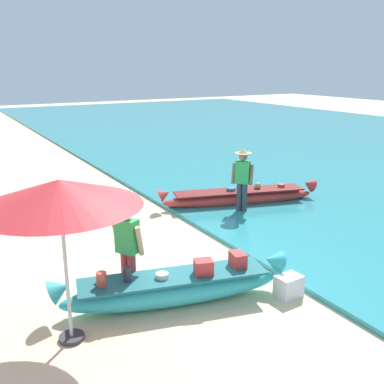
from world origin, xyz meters
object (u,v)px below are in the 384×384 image
Objects in this scene: boat_red_midground at (239,197)px; person_vendor_hatted at (242,177)px; person_tourist_customer at (128,246)px; patio_umbrella_large at (60,194)px; cooler_box at (289,286)px; boat_cyan_foreground at (175,287)px.

boat_red_midground is 2.58× the size of person_vendor_hatted.
boat_red_midground is 1.05m from person_vendor_hatted.
person_tourist_customer is at bearing -148.93° from person_vendor_hatted.
person_vendor_hatted is 0.74× the size of patio_umbrella_large.
person_vendor_hatted is 4.91m from person_tourist_customer.
cooler_box is (-1.89, -3.89, -0.82)m from person_vendor_hatted.
boat_red_midground reaches higher than cooler_box.
boat_red_midground is 10.59× the size of cooler_box.
boat_cyan_foreground is at bearing -46.63° from person_tourist_customer.
person_vendor_hatted is 4.10× the size of cooler_box.
patio_umbrella_large reaches higher than boat_cyan_foreground.
patio_umbrella_large reaches higher than boat_red_midground.
person_tourist_customer reaches higher than cooler_box.
person_vendor_hatted is at bearing -121.43° from boat_red_midground.
person_tourist_customer is at bearing 133.37° from boat_cyan_foreground.
patio_umbrella_large is at bearing 166.91° from cooler_box.
person_tourist_customer is at bearing 31.45° from patio_umbrella_large.
person_vendor_hatted is (-0.38, -0.62, 0.76)m from boat_red_midground.
patio_umbrella_large reaches higher than person_vendor_hatted.
person_vendor_hatted is 1.09× the size of person_tourist_customer.
person_tourist_customer is 3.77× the size of cooler_box.
boat_cyan_foreground is 1.66× the size of patio_umbrella_large.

